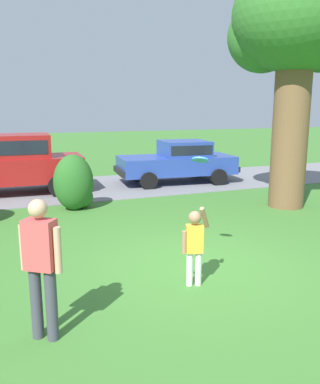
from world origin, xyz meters
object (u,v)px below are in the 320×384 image
Objects in this scene: parked_suv at (10,161)px; child_thrower at (194,242)px; parked_sedan at (179,160)px; oak_tree_large at (296,30)px; adult_onlooker at (41,262)px; frisbee at (200,160)px.

parked_suv reaches higher than child_thrower.
parked_sedan is 3.52× the size of child_thrower.
parked_suv reaches higher than parked_sedan.
parked_sedan is at bearing 67.71° from child_thrower.
oak_tree_large is 1.44× the size of parked_sedan.
oak_tree_large is 3.76× the size of adult_onlooker.
adult_onlooker is (-2.80, -1.46, -0.90)m from frisbee.
parked_sedan is 0.95× the size of parked_suv.
oak_tree_large is 7.35m from child_thrower.
oak_tree_large is 6.02m from parked_sedan.
frisbee is (2.94, -7.56, 0.81)m from parked_suv.
child_thrower is (-3.36, -8.20, -0.13)m from parked_sedan.
parked_sedan is at bearing -1.22° from parked_suv.
parked_suv is 3.70× the size of child_thrower.
child_thrower is (2.48, -8.33, -0.36)m from parked_suv.
parked_suv is (-7.27, 4.48, -3.68)m from oak_tree_large.
frisbee reaches higher than parked_sedan.
adult_onlooker is at bearing -152.50° from frisbee.
parked_suv is (-5.84, 0.12, 0.23)m from parked_sedan.
oak_tree_large is 5.09× the size of child_thrower.
oak_tree_large reaches higher than parked_suv.
frisbee reaches higher than parked_suv.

